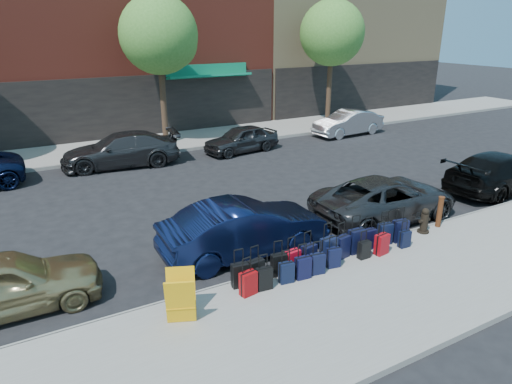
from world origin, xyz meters
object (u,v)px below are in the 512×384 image
display_rack (181,297)px  car_near_3 (501,172)px  tree_right (334,35)px  car_far_1 (121,150)px  bollard (440,211)px  car_near_2 (385,198)px  tree_center (162,37)px  car_near_0 (3,284)px  car_near_1 (244,229)px  car_far_3 (348,123)px  suitcase_front_5 (329,250)px  car_far_2 (241,139)px  fire_hydrant (424,221)px

display_rack → car_near_3: size_ratio=0.21×
tree_right → car_far_1: (-13.55, -2.52, -4.67)m
bollard → car_near_2: car_near_2 is taller
bollard → car_far_1: bearing=120.1°
tree_center → car_far_1: tree_center is taller
car_near_0 → car_near_3: (16.70, -0.29, 0.04)m
car_near_1 → car_near_3: bearing=-89.7°
car_far_3 → suitcase_front_5: bearing=-44.7°
suitcase_front_5 → car_near_2: bearing=20.0°
car_near_2 → car_far_3: (6.80, 10.01, 0.01)m
bollard → display_rack: size_ratio=0.90×
car_far_1 → car_far_2: 5.82m
car_far_1 → car_far_3: 12.85m
tree_center → car_near_2: (2.99, -12.63, -4.72)m
car_near_0 → tree_center: bearing=-31.5°
display_rack → car_far_2: size_ratio=0.28×
car_near_3 → car_far_1: bearing=46.0°
bollard → display_rack: display_rack is taller
fire_hydrant → car_near_2: size_ratio=0.15×
tree_right → bollard: tree_right is taller
car_near_3 → bollard: bearing=102.9°
car_near_1 → car_near_3: (10.87, -0.14, -0.03)m
suitcase_front_5 → fire_hydrant: suitcase_front_5 is taller
car_near_0 → car_near_3: bearing=-89.8°
car_near_2 → car_far_1: (-6.05, 10.11, 0.05)m
fire_hydrant → car_near_0: 11.13m
tree_center → tree_right: bearing=0.0°
car_near_0 → tree_right: bearing=-54.8°
bollard → car_far_1: size_ratio=0.19×
tree_center → car_near_2: bearing=-76.7°
tree_center → bollard: bearing=-75.3°
tree_right → car_near_2: 15.44m
display_rack → car_near_0: size_ratio=0.26×
tree_center → display_rack: size_ratio=6.78×
tree_right → display_rack: bearing=-135.9°
car_near_0 → suitcase_front_5: bearing=-102.7°
bollard → car_near_0: 11.82m
suitcase_front_5 → bollard: bearing=-3.5°
car_near_1 → car_far_1: car_near_1 is taller
car_far_2 → tree_right: bearing=103.1°
display_rack → car_near_0: bearing=166.0°
fire_hydrant → tree_right: bearing=63.1°
car_far_2 → fire_hydrant: bearing=-6.7°
display_rack → car_near_0: (-3.19, 2.35, 0.01)m
car_near_0 → car_far_3: bearing=-59.9°
car_near_0 → car_near_3: car_near_3 is taller
car_near_1 → car_near_2: (5.15, -0.01, -0.07)m
bollard → car_near_3: car_near_3 is taller
suitcase_front_5 → car_near_1: (-1.58, 1.68, 0.28)m
display_rack → car_near_0: 3.96m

